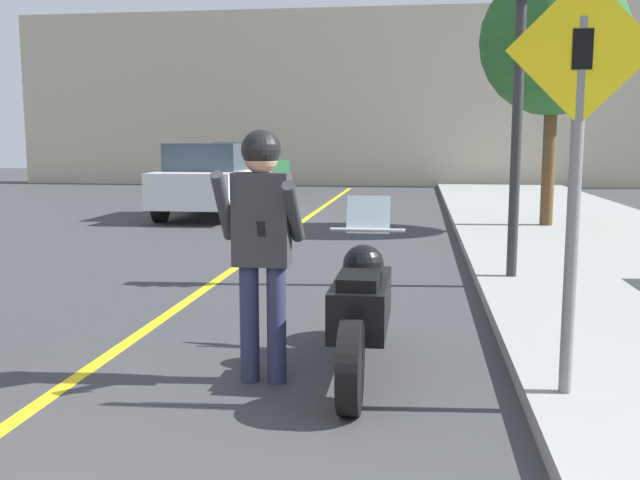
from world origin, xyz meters
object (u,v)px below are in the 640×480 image
Objects in this scene: crossing_sign at (577,147)px; parked_car_green at (249,169)px; parked_car_white at (214,179)px; motorcycle at (362,307)px; person_biker at (262,228)px; traffic_light at (520,40)px; street_tree at (554,42)px.

crossing_sign reaches higher than parked_car_green.
parked_car_white is at bearing -84.21° from parked_car_green.
motorcycle is 1.00m from person_biker.
traffic_light is 9.48m from parked_car_white.
person_biker is 0.44× the size of parked_car_white.
crossing_sign is at bearing -25.68° from motorcycle.
parked_car_white reaches higher than motorcycle.
street_tree is (2.84, 8.79, 3.05)m from motorcycle.
motorcycle is at bearing -73.69° from parked_car_green.
street_tree is (3.53, 9.14, 2.42)m from person_biker.
parked_car_white is 1.00× the size of parked_car_green.
crossing_sign is 0.66× the size of traffic_light.
street_tree is at bearing 81.14° from crossing_sign.
parked_car_white is at bearing 165.69° from street_tree.
parked_car_green is at bearing 95.79° from parked_car_white.
parked_car_white is at bearing 108.01° from person_biker.
motorcycle is at bearing -107.92° from street_tree.
traffic_light is at bearing 59.13° from person_biker.
parked_car_white is 6.03m from parked_car_green.
traffic_light is at bearing -64.23° from parked_car_green.
crossing_sign is at bearing -8.68° from person_biker.
traffic_light is 0.95× the size of parked_car_green.
crossing_sign is (1.37, -0.66, 1.20)m from motorcycle.
street_tree reaches higher than crossing_sign.
traffic_light reaches higher than person_biker.
parked_car_white is (-3.56, 10.95, -0.28)m from person_biker.
street_tree is 7.80m from parked_car_white.
motorcycle is at bearing 26.64° from person_biker.
street_tree is 1.14× the size of parked_car_green.
person_biker is at bearing -153.36° from motorcycle.
crossing_sign is 0.62× the size of parked_car_white.
street_tree is at bearing -45.39° from parked_car_green.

